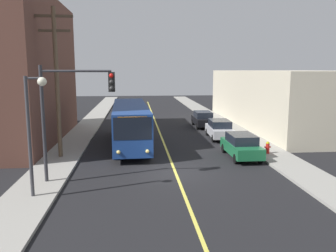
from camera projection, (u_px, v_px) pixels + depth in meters
ground_plane at (175, 173)px, 20.13m from camera, size 120.00×120.00×0.00m
sidewalk_left at (77, 140)px, 29.27m from camera, size 2.50×90.00×0.15m
sidewalk_right at (244, 136)px, 30.62m from camera, size 2.50×90.00×0.15m
lane_stripe_center at (158, 129)px, 34.86m from camera, size 0.16×60.00×0.01m
building_right_warehouse at (293, 98)px, 36.82m from camera, size 12.00×24.10×5.80m
city_bus at (130, 123)px, 27.12m from camera, size 3.00×12.23×3.20m
parked_car_green at (241, 145)px, 23.45m from camera, size 1.84×4.41×1.62m
parked_car_silver at (220, 129)px, 29.94m from camera, size 1.97×4.47×1.62m
parked_car_black at (203, 119)px, 36.00m from camera, size 1.85×4.41×1.62m
utility_pole_near at (57, 76)px, 22.45m from camera, size 2.40×0.28×9.71m
traffic_signal_left_corner at (73, 102)px, 17.60m from camera, size 3.75×0.48×6.00m
street_lamp_left at (33, 119)px, 15.47m from camera, size 0.98×0.40×5.50m
fire_hydrant at (268, 147)px, 24.06m from camera, size 0.44×0.26×0.84m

